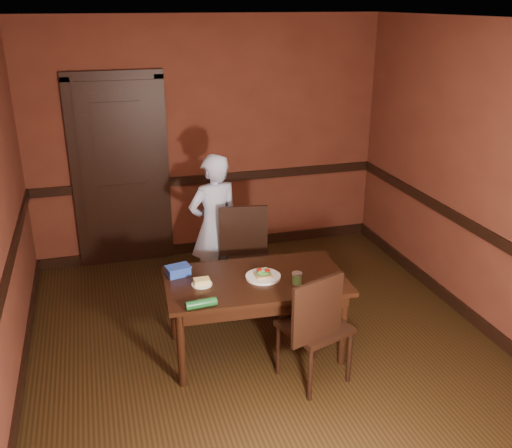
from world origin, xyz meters
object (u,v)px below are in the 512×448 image
dining_table (255,315)px  food_tub (178,271)px  person (214,226)px  cheese_saucer (202,282)px  sandwich_plate (263,275)px  chair_near (315,324)px  sauce_jar (297,278)px  chair_far (253,263)px

dining_table → food_tub: food_tub is taller
person → cheese_saucer: (-0.35, -1.12, -0.02)m
sandwich_plate → cheese_saucer: bearing=177.9°
chair_near → food_tub: chair_near is taller
food_tub → dining_table: bearing=-33.7°
dining_table → person: person is taller
dining_table → cheese_saucer: bearing=-178.5°
dining_table → sandwich_plate: size_ratio=5.09×
sauce_jar → sandwich_plate: bearing=142.6°
dining_table → food_tub: (-0.60, 0.24, 0.39)m
chair_near → person: 1.70m
person → chair_near: bearing=90.4°
chair_near → food_tub: 1.21m
sandwich_plate → person: bearing=98.0°
chair_far → cheese_saucer: 0.93m
dining_table → sauce_jar: sauce_jar is taller
chair_far → sauce_jar: (0.12, -0.86, 0.24)m
dining_table → person: 1.21m
sauce_jar → cheese_saucer: bearing=165.2°
chair_near → sandwich_plate: size_ratio=3.37×
chair_near → sauce_jar: (-0.04, 0.31, 0.25)m
dining_table → cheese_saucer: (-0.44, 0.02, 0.37)m
person → sandwich_plate: 1.15m
sauce_jar → cheese_saucer: size_ratio=0.58×
chair_near → cheese_saucer: (-0.78, 0.51, 0.22)m
chair_near → cheese_saucer: size_ratio=5.85×
person → cheese_saucer: bearing=58.3°
dining_table → food_tub: 0.75m
dining_table → sauce_jar: 0.53m
sandwich_plate → food_tub: bearing=160.0°
sauce_jar → person: bearing=106.5°
person → sauce_jar: bearing=92.2°
dining_table → person: size_ratio=1.01×
dining_table → person: (-0.09, 1.14, 0.39)m
dining_table → person: bearing=98.5°
cheese_saucer → food_tub: 0.27m
sandwich_plate → sauce_jar: (0.23, -0.18, 0.03)m
person → cheese_saucer: 1.17m
sandwich_plate → dining_table: bearing=179.3°
chair_near → sandwich_plate: chair_near is taller
dining_table → chair_near: size_ratio=1.51×
person → sandwich_plate: person is taller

